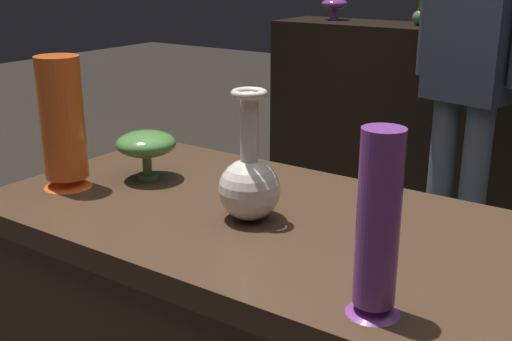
{
  "coord_description": "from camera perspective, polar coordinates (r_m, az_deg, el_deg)",
  "views": [
    {
      "loc": [
        0.7,
        -1.03,
        1.3
      ],
      "look_at": [
        -0.0,
        -0.02,
        0.9
      ],
      "focal_mm": 44.96,
      "sensor_mm": 36.0,
      "label": 1
    }
  ],
  "objects": [
    {
      "name": "shelf_vase_left",
      "position": [
        3.46,
        14.36,
        13.14
      ],
      "size": [
        0.08,
        0.08,
        0.14
      ],
      "color": "#477A38",
      "rests_on": "back_display_shelf"
    },
    {
      "name": "vase_right_accent",
      "position": [
        0.94,
        10.79,
        -5.08
      ],
      "size": [
        0.08,
        0.08,
        0.29
      ],
      "color": "#7A388E",
      "rests_on": "display_plinth"
    },
    {
      "name": "visitor_center_back",
      "position": [
        2.66,
        18.42,
        9.05
      ],
      "size": [
        0.46,
        0.25,
        1.58
      ],
      "rotation": [
        0.0,
        0.0,
        2.9
      ],
      "color": "slate",
      "rests_on": "ground_plane"
    },
    {
      "name": "shelf_vase_far_left",
      "position": [
        3.72,
        7.0,
        14.46
      ],
      "size": [
        0.15,
        0.15,
        0.12
      ],
      "color": "#7A388E",
      "rests_on": "back_display_shelf"
    },
    {
      "name": "vase_centerpiece",
      "position": [
        1.29,
        -0.59,
        -1.01
      ],
      "size": [
        0.13,
        0.13,
        0.27
      ],
      "color": "silver",
      "rests_on": "display_plinth"
    },
    {
      "name": "vase_tall_behind",
      "position": [
        1.56,
        -9.75,
        2.27
      ],
      "size": [
        0.14,
        0.14,
        0.12
      ],
      "color": "#477A38",
      "rests_on": "display_plinth"
    },
    {
      "name": "back_display_shelf",
      "position": [
        3.4,
        21.84,
        3.06
      ],
      "size": [
        2.6,
        0.4,
        0.99
      ],
      "color": "black",
      "rests_on": "ground_plane"
    },
    {
      "name": "vase_left_accent",
      "position": [
        1.53,
        -16.82,
        3.95
      ],
      "size": [
        0.11,
        0.11,
        0.31
      ],
      "color": "#E55B1E",
      "rests_on": "display_plinth"
    }
  ]
}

